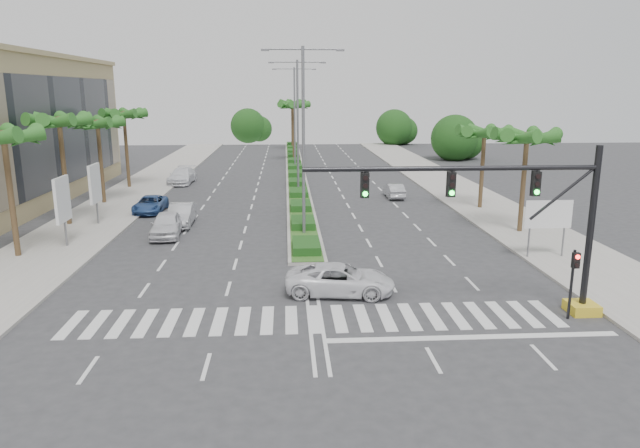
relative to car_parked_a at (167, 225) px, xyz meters
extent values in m
plane|color=#333335|center=(8.98, -14.54, -0.79)|extent=(160.00, 160.00, 0.00)
cube|color=gray|center=(24.18, 5.46, -0.71)|extent=(6.00, 120.00, 0.15)
cube|color=gray|center=(-6.22, 5.46, -0.71)|extent=(6.00, 120.00, 0.15)
cube|color=gray|center=(8.98, 30.46, -0.69)|extent=(2.20, 75.00, 0.20)
cube|color=#2A521C|center=(8.98, 30.46, -0.57)|extent=(1.80, 75.00, 0.04)
cube|color=gold|center=(20.48, -14.54, -0.56)|extent=(1.20, 1.20, 0.45)
cylinder|color=black|center=(20.48, -14.54, 2.91)|extent=(0.28, 0.28, 7.00)
cylinder|color=black|center=(14.48, -14.54, 5.51)|extent=(12.00, 0.20, 0.20)
cylinder|color=black|center=(19.08, -14.54, 4.41)|extent=(2.53, 0.12, 2.15)
cube|color=black|center=(17.98, -14.54, 4.86)|extent=(0.32, 0.24, 1.00)
cylinder|color=#19E533|center=(17.98, -14.68, 4.54)|extent=(0.20, 0.06, 0.20)
cube|color=black|center=(14.48, -14.54, 4.86)|extent=(0.32, 0.24, 1.00)
cylinder|color=#19E533|center=(14.48, -14.68, 4.54)|extent=(0.20, 0.06, 0.20)
cube|color=black|center=(10.98, -14.54, 4.86)|extent=(0.32, 0.24, 1.00)
cylinder|color=#19E533|center=(10.98, -14.68, 4.54)|extent=(0.20, 0.06, 0.20)
cylinder|color=black|center=(19.58, -15.14, 0.71)|extent=(0.12, 0.12, 3.00)
cube|color=black|center=(19.58, -15.29, 1.81)|extent=(0.28, 0.22, 0.65)
cylinder|color=red|center=(19.58, -15.42, 1.99)|extent=(0.18, 0.05, 0.18)
cylinder|color=slate|center=(21.48, -6.54, 0.61)|extent=(0.10, 0.10, 2.80)
cylinder|color=slate|center=(23.48, -6.54, 0.61)|extent=(0.10, 0.10, 2.80)
cube|color=#0C6638|center=(22.48, -6.54, 1.81)|extent=(2.60, 0.08, 1.50)
cube|color=white|center=(22.48, -6.59, 1.81)|extent=(2.70, 0.02, 1.60)
cylinder|color=slate|center=(-5.52, -2.54, 0.61)|extent=(0.12, 0.12, 2.80)
cube|color=white|center=(-5.52, -2.54, 2.21)|extent=(0.18, 2.10, 2.70)
cube|color=#D8594C|center=(-5.52, -2.54, 2.21)|extent=(0.12, 2.00, 2.60)
cylinder|color=slate|center=(-5.52, 3.46, 0.61)|extent=(0.12, 0.12, 2.80)
cube|color=white|center=(-5.52, 3.46, 2.21)|extent=(0.18, 2.10, 2.70)
cube|color=#D8594C|center=(-5.52, 3.46, 2.21)|extent=(0.12, 2.00, 2.60)
cylinder|color=brown|center=(-7.52, -4.54, 2.71)|extent=(0.32, 0.32, 7.00)
sphere|color=brown|center=(-7.52, -4.54, 6.11)|extent=(0.70, 0.70, 0.70)
cone|color=#306921|center=(-6.42, -4.54, 6.01)|extent=(0.90, 3.62, 1.50)
cone|color=#306921|center=(-6.83, -3.68, 6.01)|extent=(3.39, 2.96, 1.50)
cone|color=#306921|center=(-7.76, -3.47, 6.01)|extent=(3.73, 1.68, 1.50)
cone|color=#306921|center=(-6.83, -5.40, 6.01)|extent=(3.39, 2.96, 1.50)
cylinder|color=brown|center=(-7.52, 3.46, 2.91)|extent=(0.32, 0.32, 7.40)
sphere|color=brown|center=(-7.52, 3.46, 6.51)|extent=(0.70, 0.70, 0.70)
cone|color=#306921|center=(-6.42, 3.46, 6.41)|extent=(0.90, 3.62, 1.50)
cone|color=#306921|center=(-6.83, 4.32, 6.41)|extent=(3.39, 2.96, 1.50)
cone|color=#306921|center=(-7.76, 4.53, 6.41)|extent=(3.73, 1.68, 1.50)
cone|color=#306921|center=(-8.51, 3.94, 6.41)|extent=(2.38, 3.65, 1.50)
cone|color=#306921|center=(-8.51, 2.98, 6.41)|extent=(2.38, 3.65, 1.50)
cone|color=#306921|center=(-7.76, 2.39, 6.41)|extent=(3.73, 1.68, 1.50)
cone|color=#306921|center=(-6.83, 2.60, 6.41)|extent=(3.39, 2.96, 1.50)
cylinder|color=brown|center=(-7.52, 11.46, 2.61)|extent=(0.32, 0.32, 6.80)
sphere|color=brown|center=(-7.52, 11.46, 5.91)|extent=(0.70, 0.70, 0.70)
cone|color=#306921|center=(-6.42, 11.46, 5.81)|extent=(0.90, 3.62, 1.50)
cone|color=#306921|center=(-6.83, 12.32, 5.81)|extent=(3.39, 2.96, 1.50)
cone|color=#306921|center=(-7.76, 12.53, 5.81)|extent=(3.73, 1.68, 1.50)
cone|color=#306921|center=(-8.51, 11.94, 5.81)|extent=(2.38, 3.65, 1.50)
cone|color=#306921|center=(-8.51, 10.98, 5.81)|extent=(2.38, 3.65, 1.50)
cone|color=#306921|center=(-7.76, 10.39, 5.81)|extent=(3.73, 1.68, 1.50)
cone|color=#306921|center=(-6.83, 10.60, 5.81)|extent=(3.39, 2.96, 1.50)
cylinder|color=brown|center=(-7.52, 19.46, 2.81)|extent=(0.32, 0.32, 7.20)
sphere|color=brown|center=(-7.52, 19.46, 6.31)|extent=(0.70, 0.70, 0.70)
cone|color=#306921|center=(-6.42, 19.46, 6.21)|extent=(0.90, 3.62, 1.50)
cone|color=#306921|center=(-6.83, 20.32, 6.21)|extent=(3.39, 2.96, 1.50)
cone|color=#306921|center=(-7.76, 20.53, 6.21)|extent=(3.73, 1.68, 1.50)
cone|color=#306921|center=(-8.51, 19.94, 6.21)|extent=(2.38, 3.65, 1.50)
cone|color=#306921|center=(-8.51, 18.98, 6.21)|extent=(2.38, 3.65, 1.50)
cone|color=#306921|center=(-7.76, 18.39, 6.21)|extent=(3.73, 1.68, 1.50)
cone|color=#306921|center=(-6.83, 18.60, 6.21)|extent=(3.39, 2.96, 1.50)
cylinder|color=brown|center=(23.48, -0.54, 2.46)|extent=(0.32, 0.32, 6.50)
sphere|color=brown|center=(23.48, -0.54, 5.61)|extent=(0.70, 0.70, 0.70)
cone|color=#306921|center=(24.58, -0.54, 5.51)|extent=(0.90, 3.62, 1.50)
cone|color=#306921|center=(24.17, 0.32, 5.51)|extent=(3.39, 2.96, 1.50)
cone|color=#306921|center=(23.24, 0.53, 5.51)|extent=(3.73, 1.68, 1.50)
cone|color=#306921|center=(22.49, -0.06, 5.51)|extent=(2.38, 3.65, 1.50)
cone|color=#306921|center=(22.49, -1.02, 5.51)|extent=(2.38, 3.65, 1.50)
cone|color=#306921|center=(23.24, -1.61, 5.51)|extent=(3.73, 1.68, 1.50)
cone|color=#306921|center=(24.17, -1.40, 5.51)|extent=(3.39, 2.96, 1.50)
cylinder|color=brown|center=(23.48, 7.46, 2.31)|extent=(0.32, 0.32, 6.20)
sphere|color=brown|center=(23.48, 7.46, 5.31)|extent=(0.70, 0.70, 0.70)
cone|color=#306921|center=(24.58, 7.46, 5.21)|extent=(0.90, 3.62, 1.50)
cone|color=#306921|center=(24.17, 8.32, 5.21)|extent=(3.39, 2.96, 1.50)
cone|color=#306921|center=(23.24, 8.53, 5.21)|extent=(3.73, 1.68, 1.50)
cone|color=#306921|center=(22.49, 7.94, 5.21)|extent=(2.38, 3.65, 1.50)
cone|color=#306921|center=(22.49, 6.98, 5.21)|extent=(2.38, 3.65, 1.50)
cone|color=#306921|center=(23.24, 6.39, 5.21)|extent=(3.73, 1.68, 1.50)
cone|color=#306921|center=(24.17, 6.60, 5.21)|extent=(3.39, 2.96, 1.50)
cylinder|color=brown|center=(8.98, 40.46, 2.96)|extent=(0.32, 0.32, 7.50)
sphere|color=brown|center=(8.98, 40.46, 6.61)|extent=(0.70, 0.70, 0.70)
cone|color=#306921|center=(10.08, 40.46, 6.51)|extent=(0.90, 3.62, 1.50)
cone|color=#306921|center=(9.67, 41.32, 6.51)|extent=(3.39, 2.96, 1.50)
cone|color=#306921|center=(8.74, 41.53, 6.51)|extent=(3.73, 1.68, 1.50)
cone|color=#306921|center=(7.99, 40.94, 6.51)|extent=(2.38, 3.65, 1.50)
cone|color=#306921|center=(7.99, 39.98, 6.51)|extent=(2.38, 3.65, 1.50)
cone|color=#306921|center=(8.74, 39.39, 6.51)|extent=(3.73, 1.68, 1.50)
cone|color=#306921|center=(9.67, 39.60, 6.51)|extent=(3.39, 2.96, 1.50)
cylinder|color=brown|center=(8.98, 55.46, 2.96)|extent=(0.32, 0.32, 7.50)
sphere|color=brown|center=(8.98, 55.46, 6.61)|extent=(0.70, 0.70, 0.70)
cone|color=#306921|center=(10.08, 55.46, 6.51)|extent=(0.90, 3.62, 1.50)
cone|color=#306921|center=(9.67, 56.32, 6.51)|extent=(3.39, 2.96, 1.50)
cone|color=#306921|center=(8.74, 56.53, 6.51)|extent=(3.73, 1.68, 1.50)
cone|color=#306921|center=(7.99, 55.94, 6.51)|extent=(2.38, 3.65, 1.50)
cone|color=#306921|center=(7.99, 54.98, 6.51)|extent=(2.38, 3.65, 1.50)
cone|color=#306921|center=(8.74, 54.39, 6.51)|extent=(3.73, 1.68, 1.50)
cone|color=#306921|center=(9.67, 54.60, 6.51)|extent=(3.39, 2.96, 1.50)
cylinder|color=slate|center=(8.98, -0.54, 5.21)|extent=(0.20, 0.20, 12.00)
cylinder|color=slate|center=(7.78, -0.54, 11.01)|extent=(2.40, 0.10, 0.10)
cylinder|color=slate|center=(10.18, -0.54, 11.01)|extent=(2.40, 0.10, 0.10)
cube|color=slate|center=(6.68, -0.54, 10.96)|extent=(0.50, 0.25, 0.12)
cube|color=slate|center=(11.28, -0.54, 10.96)|extent=(0.50, 0.25, 0.12)
cylinder|color=slate|center=(8.98, 15.46, 5.21)|extent=(0.20, 0.20, 12.00)
cylinder|color=slate|center=(7.78, 15.46, 11.01)|extent=(2.40, 0.10, 0.10)
cylinder|color=slate|center=(10.18, 15.46, 11.01)|extent=(2.40, 0.10, 0.10)
cube|color=slate|center=(6.68, 15.46, 10.96)|extent=(0.50, 0.25, 0.12)
cube|color=slate|center=(11.28, 15.46, 10.96)|extent=(0.50, 0.25, 0.12)
cylinder|color=slate|center=(8.98, 31.46, 5.21)|extent=(0.20, 0.20, 12.00)
cylinder|color=slate|center=(7.78, 31.46, 11.01)|extent=(2.40, 0.10, 0.10)
cylinder|color=slate|center=(10.18, 31.46, 11.01)|extent=(2.40, 0.10, 0.10)
cube|color=slate|center=(6.68, 31.46, 10.96)|extent=(0.50, 0.25, 0.12)
cube|color=slate|center=(11.28, 31.46, 10.96)|extent=(0.50, 0.25, 0.12)
imported|color=silver|center=(0.00, 0.00, 0.00)|extent=(2.17, 4.75, 1.58)
imported|color=#BBBBC0|center=(0.39, 3.14, -0.03)|extent=(1.70, 4.64, 1.52)
imported|color=#2C4D89|center=(-2.82, 7.73, -0.15)|extent=(2.17, 4.63, 1.28)
imported|color=white|center=(-2.82, 22.08, 0.01)|extent=(2.51, 5.60, 1.59)
imported|color=white|center=(10.32, -11.56, -0.08)|extent=(5.34, 2.96, 1.41)
imported|color=silver|center=(17.48, 12.82, -0.15)|extent=(1.38, 3.91, 1.28)
camera|label=1|loc=(7.83, -36.85, 8.54)|focal=32.00mm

